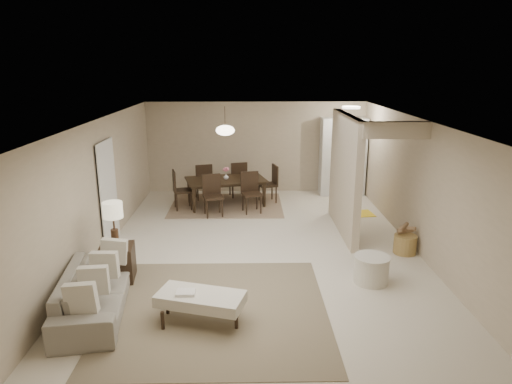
{
  "coord_description": "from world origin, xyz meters",
  "views": [
    {
      "loc": [
        -0.23,
        -8.0,
        3.47
      ],
      "look_at": [
        -0.07,
        0.63,
        1.05
      ],
      "focal_mm": 32.0,
      "sensor_mm": 36.0,
      "label": 1
    }
  ],
  "objects_px": {
    "dining_table": "(226,192)",
    "round_pouf": "(371,269)",
    "pantry_cabinet": "(342,157)",
    "sofa": "(94,292)",
    "side_table": "(117,263)",
    "wicker_basket": "(405,244)",
    "ottoman_bench": "(200,299)"
  },
  "relations": [
    {
      "from": "sofa",
      "to": "round_pouf",
      "type": "bearing_deg",
      "value": -86.5
    },
    {
      "from": "sofa",
      "to": "round_pouf",
      "type": "distance_m",
      "value": 4.33
    },
    {
      "from": "ottoman_bench",
      "to": "side_table",
      "type": "height_order",
      "value": "side_table"
    },
    {
      "from": "ottoman_bench",
      "to": "side_table",
      "type": "relative_size",
      "value": 2.19
    },
    {
      "from": "wicker_basket",
      "to": "dining_table",
      "type": "relative_size",
      "value": 0.22
    },
    {
      "from": "sofa",
      "to": "ottoman_bench",
      "type": "relative_size",
      "value": 1.64
    },
    {
      "from": "pantry_cabinet",
      "to": "ottoman_bench",
      "type": "bearing_deg",
      "value": -116.58
    },
    {
      "from": "side_table",
      "to": "wicker_basket",
      "type": "distance_m",
      "value": 5.25
    },
    {
      "from": "pantry_cabinet",
      "to": "sofa",
      "type": "xyz_separation_m",
      "value": [
        -4.8,
        -6.18,
        -0.74
      ]
    },
    {
      "from": "pantry_cabinet",
      "to": "round_pouf",
      "type": "bearing_deg",
      "value": -95.96
    },
    {
      "from": "dining_table",
      "to": "round_pouf",
      "type": "bearing_deg",
      "value": -73.69
    },
    {
      "from": "dining_table",
      "to": "wicker_basket",
      "type": "bearing_deg",
      "value": -56.03
    },
    {
      "from": "side_table",
      "to": "dining_table",
      "type": "bearing_deg",
      "value": 68.55
    },
    {
      "from": "sofa",
      "to": "wicker_basket",
      "type": "bearing_deg",
      "value": -76.48
    },
    {
      "from": "sofa",
      "to": "side_table",
      "type": "distance_m",
      "value": 1.01
    },
    {
      "from": "sofa",
      "to": "wicker_basket",
      "type": "distance_m",
      "value": 5.58
    },
    {
      "from": "side_table",
      "to": "ottoman_bench",
      "type": "bearing_deg",
      "value": -41.07
    },
    {
      "from": "pantry_cabinet",
      "to": "side_table",
      "type": "height_order",
      "value": "pantry_cabinet"
    },
    {
      "from": "sofa",
      "to": "pantry_cabinet",
      "type": "bearing_deg",
      "value": -45.65
    },
    {
      "from": "ottoman_bench",
      "to": "round_pouf",
      "type": "distance_m",
      "value": 2.92
    },
    {
      "from": "side_table",
      "to": "sofa",
      "type": "bearing_deg",
      "value": -92.82
    },
    {
      "from": "sofa",
      "to": "ottoman_bench",
      "type": "xyz_separation_m",
      "value": [
        1.56,
        -0.3,
        0.03
      ]
    },
    {
      "from": "sofa",
      "to": "side_table",
      "type": "xyz_separation_m",
      "value": [
        0.05,
        1.01,
        -0.01
      ]
    },
    {
      "from": "sofa",
      "to": "round_pouf",
      "type": "relative_size",
      "value": 3.66
    },
    {
      "from": "round_pouf",
      "to": "wicker_basket",
      "type": "xyz_separation_m",
      "value": [
        0.96,
        1.18,
        -0.05
      ]
    },
    {
      "from": "pantry_cabinet",
      "to": "round_pouf",
      "type": "xyz_separation_m",
      "value": [
        -0.56,
        -5.33,
        -0.82
      ]
    },
    {
      "from": "ottoman_bench",
      "to": "round_pouf",
      "type": "bearing_deg",
      "value": 39.4
    },
    {
      "from": "sofa",
      "to": "dining_table",
      "type": "bearing_deg",
      "value": -25.83
    },
    {
      "from": "pantry_cabinet",
      "to": "round_pouf",
      "type": "height_order",
      "value": "pantry_cabinet"
    },
    {
      "from": "round_pouf",
      "to": "ottoman_bench",
      "type": "bearing_deg",
      "value": -156.84
    },
    {
      "from": "side_table",
      "to": "wicker_basket",
      "type": "height_order",
      "value": "side_table"
    },
    {
      "from": "sofa",
      "to": "ottoman_bench",
      "type": "bearing_deg",
      "value": -108.72
    }
  ]
}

